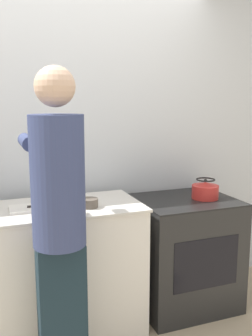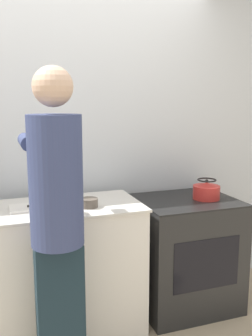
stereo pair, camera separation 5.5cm
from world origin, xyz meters
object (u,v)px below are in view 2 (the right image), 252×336
at_px(oven, 185,253).
at_px(bowl_prep, 89,203).
at_px(knife, 41,205).
at_px(cutting_board, 38,207).
at_px(kettle, 206,191).
at_px(person, 57,217).

distance_m(oven, bowl_prep, 0.97).
relative_size(oven, knife, 4.59).
relative_size(cutting_board, kettle, 1.73).
relative_size(oven, person, 0.48).
xyz_separation_m(person, bowl_prep, (0.27, 0.39, -0.05)).
bearing_deg(bowl_prep, cutting_board, 165.47).
distance_m(cutting_board, bowl_prep, 0.34).
xyz_separation_m(person, cutting_board, (-0.06, 0.47, -0.07)).
distance_m(oven, kettle, 0.53).
xyz_separation_m(cutting_board, knife, (0.02, -0.01, 0.01)).
xyz_separation_m(knife, kettle, (1.27, 0.02, -0.00)).
height_order(person, bowl_prep, person).
bearing_deg(bowl_prep, knife, 166.49).
xyz_separation_m(person, kettle, (1.24, 0.48, -0.06)).
xyz_separation_m(kettle, bowl_prep, (-0.96, -0.09, 0.01)).
distance_m(person, kettle, 1.33).
relative_size(cutting_board, bowl_prep, 2.99).
bearing_deg(bowl_prep, kettle, 5.46).
bearing_deg(kettle, oven, 166.06).
bearing_deg(person, knife, 94.11).
bearing_deg(bowl_prep, oven, 9.03).
distance_m(knife, kettle, 1.27).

